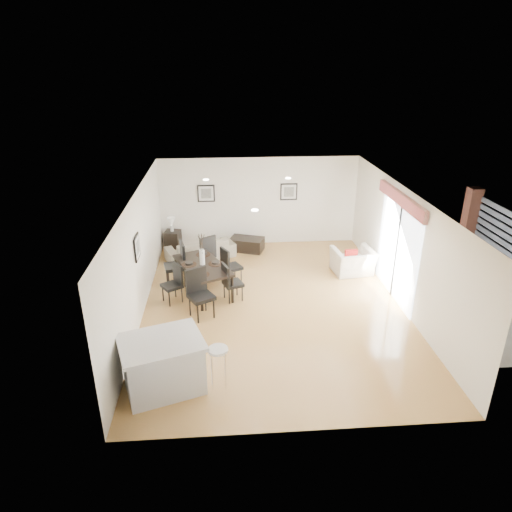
{
  "coord_description": "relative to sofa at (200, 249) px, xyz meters",
  "views": [
    {
      "loc": [
        -1.11,
        -9.38,
        5.34
      ],
      "look_at": [
        -0.37,
        0.4,
        1.1
      ],
      "focal_mm": 32.0,
      "sensor_mm": 36.0,
      "label": 1
    }
  ],
  "objects": [
    {
      "name": "sliding_door",
      "position": [
        4.75,
        -2.62,
        1.38
      ],
      "size": [
        0.12,
        2.7,
        2.57
      ],
      "color": "white",
      "rests_on": "wall_right"
    },
    {
      "name": "ground",
      "position": [
        1.8,
        -2.92,
        -0.29
      ],
      "size": [
        8.0,
        8.0,
        0.0
      ],
      "primitive_type": "plane",
      "color": "#B8834B",
      "rests_on": "ground"
    },
    {
      "name": "dining_chair_enear",
      "position": [
        0.8,
        -2.6,
        0.24
      ],
      "size": [
        0.54,
        0.54,
        0.95
      ],
      "rotation": [
        0.0,
        0.0,
        1.92
      ],
      "color": "black",
      "rests_on": "ground"
    },
    {
      "name": "framed_print_back_right",
      "position": [
        2.7,
        1.05,
        1.36
      ],
      "size": [
        0.52,
        0.04,
        0.52
      ],
      "color": "black",
      "rests_on": "wall_back"
    },
    {
      "name": "side_table",
      "position": [
        -0.86,
        0.74,
        0.01
      ],
      "size": [
        0.53,
        0.53,
        0.59
      ],
      "primitive_type": "cube",
      "rotation": [
        0.0,
        0.0,
        -0.21
      ],
      "color": "black",
      "rests_on": "ground"
    },
    {
      "name": "wall_right",
      "position": [
        4.8,
        -2.92,
        1.06
      ],
      "size": [
        0.04,
        8.0,
        2.7
      ],
      "primitive_type": "cube",
      "color": "white",
      "rests_on": "ground"
    },
    {
      "name": "wall_back",
      "position": [
        1.8,
        1.08,
        1.06
      ],
      "size": [
        6.0,
        0.04,
        2.7
      ],
      "primitive_type": "cube",
      "color": "white",
      "rests_on": "ground"
    },
    {
      "name": "dining_chair_foot",
      "position": [
        0.2,
        -0.99,
        0.31
      ],
      "size": [
        0.67,
        0.67,
        1.07
      ],
      "rotation": [
        0.0,
        0.0,
        3.72
      ],
      "color": "black",
      "rests_on": "ground"
    },
    {
      "name": "dining_chair_head",
      "position": [
        0.1,
        -3.24,
        0.34
      ],
      "size": [
        0.69,
        0.69,
        1.12
      ],
      "rotation": [
        0.0,
        0.0,
        0.51
      ],
      "color": "black",
      "rests_on": "ground"
    },
    {
      "name": "dining_chair_wfar",
      "position": [
        -0.48,
        -1.65,
        0.35
      ],
      "size": [
        0.61,
        0.61,
        1.13
      ],
      "rotation": [
        0.0,
        0.0,
        -1.35
      ],
      "color": "black",
      "rests_on": "ground"
    },
    {
      "name": "wall_front",
      "position": [
        1.8,
        -6.92,
        1.06
      ],
      "size": [
        6.0,
        0.04,
        2.7
      ],
      "primitive_type": "cube",
      "color": "white",
      "rests_on": "ground"
    },
    {
      "name": "ceiling",
      "position": [
        1.8,
        -2.92,
        2.41
      ],
      "size": [
        6.0,
        8.0,
        0.02
      ],
      "primitive_type": "cube",
      "color": "white",
      "rests_on": "wall_back"
    },
    {
      "name": "courtyard",
      "position": [
        7.96,
        -2.05,
        0.64
      ],
      "size": [
        6.0,
        6.0,
        2.0
      ],
      "color": "gray",
      "rests_on": "ground"
    },
    {
      "name": "wall_left",
      "position": [
        -1.2,
        -2.92,
        1.06
      ],
      "size": [
        0.04,
        8.0,
        2.7
      ],
      "primitive_type": "cube",
      "color": "white",
      "rests_on": "ground"
    },
    {
      "name": "coffee_table",
      "position": [
        1.38,
        0.49,
        -0.09
      ],
      "size": [
        1.12,
        0.89,
        0.39
      ],
      "primitive_type": "cube",
      "rotation": [
        0.0,
        0.0,
        -0.35
      ],
      "color": "black",
      "rests_on": "ground"
    },
    {
      "name": "armchair",
      "position": [
        4.14,
        -1.33,
        0.05
      ],
      "size": [
        1.15,
        1.03,
        0.68
      ],
      "primitive_type": "imported",
      "rotation": [
        0.0,
        0.0,
        3.26
      ],
      "color": "beige",
      "rests_on": "ground"
    },
    {
      "name": "framed_print_left_wall",
      "position": [
        -1.17,
        -3.12,
        1.36
      ],
      "size": [
        0.04,
        0.52,
        0.52
      ],
      "rotation": [
        0.0,
        0.0,
        1.57
      ],
      "color": "black",
      "rests_on": "wall_left"
    },
    {
      "name": "dining_chair_wnear",
      "position": [
        -0.51,
        -2.53,
        0.24
      ],
      "size": [
        0.58,
        0.58,
        0.94
      ],
      "rotation": [
        0.0,
        0.0,
        -1.0
      ],
      "color": "black",
      "rests_on": "ground"
    },
    {
      "name": "sofa",
      "position": [
        0.0,
        0.0,
        0.0
      ],
      "size": [
        2.11,
        1.41,
        0.57
      ],
      "primitive_type": "imported",
      "rotation": [
        0.0,
        0.0,
        3.5
      ],
      "color": "gray",
      "rests_on": "ground"
    },
    {
      "name": "cushion",
      "position": [
        4.04,
        -1.43,
        0.27
      ],
      "size": [
        0.33,
        0.11,
        0.33
      ],
      "primitive_type": "cube",
      "rotation": [
        0.0,
        0.0,
        3.15
      ],
      "color": "#A11814",
      "rests_on": "armchair"
    },
    {
      "name": "table_lamp",
      "position": [
        -0.86,
        0.74,
        0.58
      ],
      "size": [
        0.22,
        0.22,
        0.43
      ],
      "color": "white",
      "rests_on": "side_table"
    },
    {
      "name": "vase",
      "position": [
        0.15,
        -2.12,
        0.79
      ],
      "size": [
        1.02,
        1.56,
        0.79
      ],
      "color": "white",
      "rests_on": "dining_table"
    },
    {
      "name": "dining_chair_efar",
      "position": [
        0.8,
        -1.71,
        0.26
      ],
      "size": [
        0.59,
        0.59,
        0.98
      ],
      "rotation": [
        0.0,
        0.0,
        2.03
      ],
      "color": "black",
      "rests_on": "ground"
    },
    {
      "name": "framed_print_back_left",
      "position": [
        0.2,
        1.05,
        1.36
      ],
      "size": [
        0.52,
        0.04,
        0.52
      ],
      "color": "black",
      "rests_on": "wall_back"
    },
    {
      "name": "dining_table",
      "position": [
        0.15,
        -2.12,
        0.39
      ],
      "size": [
        1.57,
        2.02,
        0.75
      ],
      "rotation": [
        0.0,
        0.0,
        0.43
      ],
      "color": "black",
      "rests_on": "ground"
    },
    {
      "name": "courtyard_plant_b",
      "position": [
        7.56,
        -1.34,
        0.02
      ],
      "size": [
        0.35,
        0.35,
        0.62
      ],
      "primitive_type": "imported",
      "rotation": [
        0.0,
        0.0,
        -0.0
      ],
      "color": "#2E5022",
      "rests_on": "ground"
    },
    {
      "name": "bar_stool",
      "position": [
        0.53,
        -5.7,
        0.37
      ],
      "size": [
        0.35,
        0.35,
        0.77
      ],
      "color": "silver",
      "rests_on": "ground"
    },
    {
      "name": "kitchen_island",
      "position": [
        -0.43,
        -5.7,
        0.21
      ],
      "size": [
        1.65,
        1.45,
        0.97
      ],
      "rotation": [
        0.0,
        0.0,
        0.32
      ],
      "color": "#BBBBBD",
      "rests_on": "ground"
    }
  ]
}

